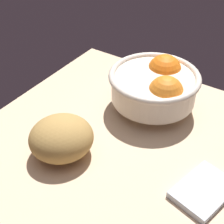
# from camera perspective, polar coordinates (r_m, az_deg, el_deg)

# --- Properties ---
(ground_plane) EXTENTS (0.65, 0.64, 0.03)m
(ground_plane) POSITION_cam_1_polar(r_m,az_deg,el_deg) (0.78, 1.50, -5.60)
(ground_plane) COLOR #D2B48F
(fruit_bowl) EXTENTS (0.22, 0.22, 0.12)m
(fruit_bowl) POSITION_cam_1_polar(r_m,az_deg,el_deg) (0.83, 7.79, 4.49)
(fruit_bowl) COLOR beige
(fruit_bowl) RESTS_ON ground
(bread_loaf) EXTENTS (0.19, 0.19, 0.09)m
(bread_loaf) POSITION_cam_1_polar(r_m,az_deg,el_deg) (0.71, -8.64, -4.42)
(bread_loaf) COLOR #AF8646
(bread_loaf) RESTS_ON ground
(napkin_folded) EXTENTS (0.14, 0.11, 0.01)m
(napkin_folded) POSITION_cam_1_polar(r_m,az_deg,el_deg) (0.69, 15.43, -12.79)
(napkin_folded) COLOR silver
(napkin_folded) RESTS_ON ground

